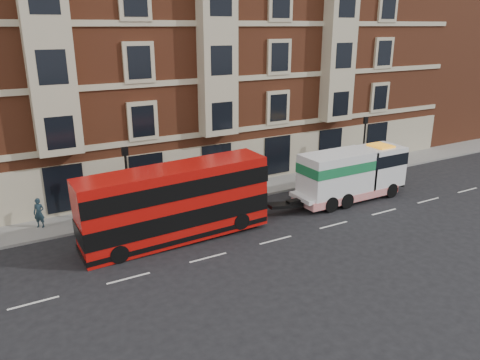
# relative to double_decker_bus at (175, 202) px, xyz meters

# --- Properties ---
(ground) EXTENTS (120.00, 120.00, 0.00)m
(ground) POSITION_rel_double_decker_bus_xyz_m (4.55, -2.67, -2.14)
(ground) COLOR black
(ground) RESTS_ON ground
(sidewalk) EXTENTS (90.00, 3.00, 0.15)m
(sidewalk) POSITION_rel_double_decker_bus_xyz_m (4.55, 4.83, -2.06)
(sidewalk) COLOR slate
(sidewalk) RESTS_ON ground
(victorian_terrace) EXTENTS (45.00, 12.00, 20.40)m
(victorian_terrace) POSITION_rel_double_decker_bus_xyz_m (5.05, 12.33, 7.93)
(victorian_terrace) COLOR brown
(victorian_terrace) RESTS_ON ground
(filler_east) EXTENTS (18.00, 10.00, 19.00)m
(filler_east) POSITION_rel_double_decker_bus_xyz_m (36.55, 11.33, 7.29)
(filler_east) COLOR brown
(filler_east) RESTS_ON ground
(lamp_post_west) EXTENTS (0.35, 0.15, 4.35)m
(lamp_post_west) POSITION_rel_double_decker_bus_xyz_m (-1.45, 3.53, 0.54)
(lamp_post_west) COLOR black
(lamp_post_west) RESTS_ON sidewalk
(lamp_post_east) EXTENTS (0.35, 0.15, 4.35)m
(lamp_post_east) POSITION_rel_double_decker_bus_xyz_m (16.55, 3.53, 0.54)
(lamp_post_east) COLOR black
(lamp_post_east) RESTS_ON sidewalk
(double_decker_bus) EXTENTS (9.98, 2.29, 4.04)m
(double_decker_bus) POSITION_rel_double_decker_bus_xyz_m (0.00, 0.00, 0.00)
(double_decker_bus) COLOR #B80E0A
(double_decker_bus) RESTS_ON ground
(tow_truck) EXTENTS (7.99, 2.36, 3.33)m
(tow_truck) POSITION_rel_double_decker_bus_xyz_m (12.05, -0.00, -0.37)
(tow_truck) COLOR silver
(tow_truck) RESTS_ON ground
(pedestrian) EXTENTS (0.74, 0.67, 1.69)m
(pedestrian) POSITION_rel_double_decker_bus_xyz_m (-6.11, 5.00, -1.15)
(pedestrian) COLOR #1B2D37
(pedestrian) RESTS_ON sidewalk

